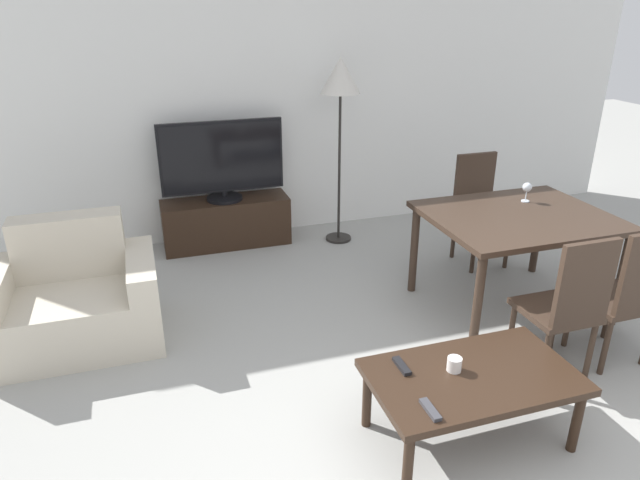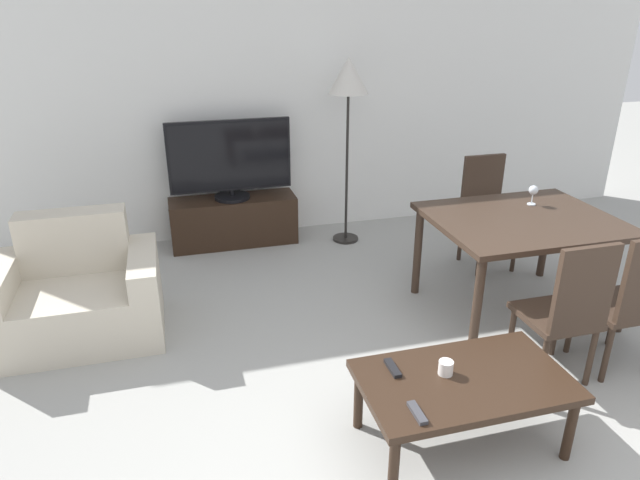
{
  "view_description": "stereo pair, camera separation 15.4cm",
  "coord_description": "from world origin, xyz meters",
  "px_view_note": "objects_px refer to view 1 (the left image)",
  "views": [
    {
      "loc": [
        -1.36,
        -1.46,
        2.13
      ],
      "look_at": [
        -0.3,
        1.84,
        0.65
      ],
      "focal_mm": 32.0,
      "sensor_mm": 36.0,
      "label": 1
    },
    {
      "loc": [
        -1.21,
        -1.51,
        2.13
      ],
      "look_at": [
        -0.3,
        1.84,
        0.65
      ],
      "focal_mm": 32.0,
      "sensor_mm": 36.0,
      "label": 2
    }
  ],
  "objects_px": {
    "dining_chair_near_right": "(628,292)",
    "wine_glass_left": "(527,188)",
    "tv": "(222,161)",
    "dining_table": "(517,225)",
    "armchair": "(75,302)",
    "dining_chair_near": "(568,303)",
    "coffee_table": "(472,381)",
    "remote_primary": "(430,410)",
    "remote_secondary": "(402,366)",
    "floor_lamp": "(340,83)",
    "dining_chair_far": "(478,205)",
    "cup_white_near": "(454,364)",
    "tv_stand": "(226,222)"
  },
  "relations": [
    {
      "from": "dining_chair_near_right",
      "to": "wine_glass_left",
      "type": "height_order",
      "value": "dining_chair_near_right"
    },
    {
      "from": "tv",
      "to": "dining_table",
      "type": "xyz_separation_m",
      "value": [
        1.8,
        -1.79,
        -0.15
      ]
    },
    {
      "from": "armchair",
      "to": "dining_table",
      "type": "relative_size",
      "value": 0.86
    },
    {
      "from": "wine_glass_left",
      "to": "dining_chair_near",
      "type": "bearing_deg",
      "value": -112.42
    },
    {
      "from": "coffee_table",
      "to": "remote_primary",
      "type": "distance_m",
      "value": 0.39
    },
    {
      "from": "remote_primary",
      "to": "wine_glass_left",
      "type": "height_order",
      "value": "wine_glass_left"
    },
    {
      "from": "remote_primary",
      "to": "armchair",
      "type": "bearing_deg",
      "value": 132.2
    },
    {
      "from": "remote_secondary",
      "to": "dining_chair_near_right",
      "type": "bearing_deg",
      "value": 5.56
    },
    {
      "from": "dining_chair_near_right",
      "to": "floor_lamp",
      "type": "distance_m",
      "value": 2.77
    },
    {
      "from": "dining_chair_far",
      "to": "dining_chair_near_right",
      "type": "relative_size",
      "value": 1.0
    },
    {
      "from": "remote_secondary",
      "to": "cup_white_near",
      "type": "distance_m",
      "value": 0.26
    },
    {
      "from": "dining_chair_near_right",
      "to": "cup_white_near",
      "type": "distance_m",
      "value": 1.34
    },
    {
      "from": "dining_table",
      "to": "remote_secondary",
      "type": "height_order",
      "value": "dining_table"
    },
    {
      "from": "dining_chair_far",
      "to": "dining_chair_near_right",
      "type": "distance_m",
      "value": 1.64
    },
    {
      "from": "remote_secondary",
      "to": "cup_white_near",
      "type": "height_order",
      "value": "cup_white_near"
    },
    {
      "from": "dining_chair_near_right",
      "to": "remote_secondary",
      "type": "relative_size",
      "value": 6.18
    },
    {
      "from": "tv_stand",
      "to": "coffee_table",
      "type": "relative_size",
      "value": 1.1
    },
    {
      "from": "coffee_table",
      "to": "remote_primary",
      "type": "xyz_separation_m",
      "value": [
        -0.34,
        -0.19,
        0.06
      ]
    },
    {
      "from": "armchair",
      "to": "dining_chair_near_right",
      "type": "bearing_deg",
      "value": -22.25
    },
    {
      "from": "coffee_table",
      "to": "cup_white_near",
      "type": "relative_size",
      "value": 14.04
    },
    {
      "from": "tv",
      "to": "remote_primary",
      "type": "bearing_deg",
      "value": -82.0
    },
    {
      "from": "dining_chair_near",
      "to": "remote_secondary",
      "type": "relative_size",
      "value": 6.18
    },
    {
      "from": "dining_chair_far",
      "to": "wine_glass_left",
      "type": "relative_size",
      "value": 6.35
    },
    {
      "from": "floor_lamp",
      "to": "tv_stand",
      "type": "bearing_deg",
      "value": 168.63
    },
    {
      "from": "armchair",
      "to": "floor_lamp",
      "type": "xyz_separation_m",
      "value": [
        2.23,
        1.09,
        1.17
      ]
    },
    {
      "from": "coffee_table",
      "to": "dining_chair_near",
      "type": "distance_m",
      "value": 0.87
    },
    {
      "from": "coffee_table",
      "to": "dining_chair_near",
      "type": "bearing_deg",
      "value": 20.95
    },
    {
      "from": "coffee_table",
      "to": "cup_white_near",
      "type": "height_order",
      "value": "cup_white_near"
    },
    {
      "from": "floor_lamp",
      "to": "wine_glass_left",
      "type": "xyz_separation_m",
      "value": [
        0.98,
        -1.37,
        -0.62
      ]
    },
    {
      "from": "dining_chair_near",
      "to": "wine_glass_left",
      "type": "xyz_separation_m",
      "value": [
        0.43,
        1.03,
        0.33
      ]
    },
    {
      "from": "tv_stand",
      "to": "floor_lamp",
      "type": "xyz_separation_m",
      "value": [
        1.03,
        -0.21,
        1.23
      ]
    },
    {
      "from": "coffee_table",
      "to": "floor_lamp",
      "type": "height_order",
      "value": "floor_lamp"
    },
    {
      "from": "tv_stand",
      "to": "remote_secondary",
      "type": "xyz_separation_m",
      "value": [
        0.46,
        -2.76,
        0.19
      ]
    },
    {
      "from": "cup_white_near",
      "to": "remote_secondary",
      "type": "bearing_deg",
      "value": 157.15
    },
    {
      "from": "coffee_table",
      "to": "floor_lamp",
      "type": "distance_m",
      "value": 2.94
    },
    {
      "from": "armchair",
      "to": "dining_chair_near",
      "type": "relative_size",
      "value": 1.15
    },
    {
      "from": "tv",
      "to": "wine_glass_left",
      "type": "relative_size",
      "value": 7.45
    },
    {
      "from": "coffee_table",
      "to": "floor_lamp",
      "type": "bearing_deg",
      "value": 84.71
    },
    {
      "from": "remote_primary",
      "to": "wine_glass_left",
      "type": "bearing_deg",
      "value": 44.26
    },
    {
      "from": "coffee_table",
      "to": "wine_glass_left",
      "type": "height_order",
      "value": "wine_glass_left"
    },
    {
      "from": "dining_chair_far",
      "to": "floor_lamp",
      "type": "height_order",
      "value": "floor_lamp"
    },
    {
      "from": "dining_chair_near",
      "to": "wine_glass_left",
      "type": "relative_size",
      "value": 6.35
    },
    {
      "from": "dining_chair_near",
      "to": "remote_primary",
      "type": "distance_m",
      "value": 1.25
    },
    {
      "from": "coffee_table",
      "to": "dining_chair_far",
      "type": "bearing_deg",
      "value": 57.49
    },
    {
      "from": "remote_secondary",
      "to": "tv_stand",
      "type": "bearing_deg",
      "value": 99.37
    },
    {
      "from": "armchair",
      "to": "cup_white_near",
      "type": "relative_size",
      "value": 14.44
    },
    {
      "from": "tv_stand",
      "to": "dining_chair_near_right",
      "type": "height_order",
      "value": "dining_chair_near_right"
    },
    {
      "from": "armchair",
      "to": "dining_chair_far",
      "type": "xyz_separation_m",
      "value": [
        3.22,
        0.32,
        0.22
      ]
    },
    {
      "from": "dining_table",
      "to": "floor_lamp",
      "type": "relative_size",
      "value": 0.74
    },
    {
      "from": "cup_white_near",
      "to": "tv_stand",
      "type": "bearing_deg",
      "value": 103.66
    }
  ]
}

